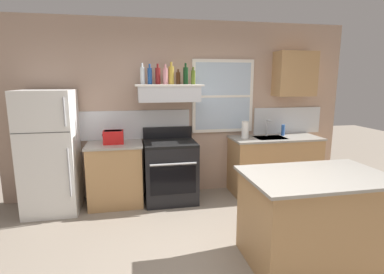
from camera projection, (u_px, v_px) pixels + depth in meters
ground_plane at (222, 274)px, 2.85m from camera, size 16.00×16.00×0.00m
back_wall at (184, 109)px, 4.75m from camera, size 5.40×0.11×2.70m
refrigerator at (50, 152)px, 4.10m from camera, size 0.70×0.72×1.68m
counter_left_of_stove at (116, 174)px, 4.39m from camera, size 0.79×0.63×0.91m
toaster at (113, 137)px, 4.29m from camera, size 0.30×0.20×0.19m
stove_range at (170, 171)px, 4.51m from camera, size 0.76×0.69×1.09m
range_hood_shelf at (168, 93)px, 4.38m from camera, size 0.96×0.52×0.24m
bottle_clear_tall at (142, 75)px, 4.31m from camera, size 0.06×0.06×0.30m
bottle_blue_liqueur at (150, 76)px, 4.33m from camera, size 0.07×0.07×0.29m
bottle_red_label_wine at (158, 76)px, 4.34m from camera, size 0.07×0.07×0.29m
bottle_rose_pink at (165, 76)px, 4.30m from camera, size 0.07×0.07×0.28m
bottle_champagne_gold_foil at (171, 75)px, 4.34m from camera, size 0.08×0.08×0.32m
bottle_brown_stout at (178, 78)px, 4.35m from camera, size 0.06×0.06×0.21m
bottle_dark_green_wine at (186, 75)px, 4.39m from camera, size 0.07×0.07×0.30m
bottle_olive_oil_square at (193, 77)px, 4.37m from camera, size 0.06×0.06×0.25m
counter_right_with_sink at (274, 164)px, 4.88m from camera, size 1.43×0.63×0.91m
sink_faucet at (267, 126)px, 4.83m from camera, size 0.03×0.17×0.28m
paper_towel_roll at (245, 130)px, 4.67m from camera, size 0.11×0.11×0.27m
dish_soap_bottle at (283, 130)px, 4.91m from camera, size 0.06×0.06×0.18m
kitchen_island at (314, 218)px, 3.00m from camera, size 1.40×0.90×0.91m
upper_cabinet_right at (295, 74)px, 4.81m from camera, size 0.64×0.32×0.70m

